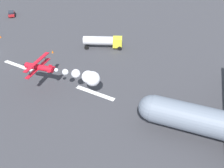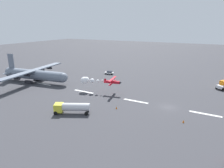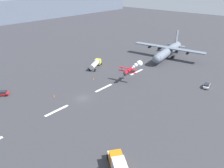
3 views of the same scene
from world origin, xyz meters
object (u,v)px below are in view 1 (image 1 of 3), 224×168
Objects in this scene: stunt_biplane_red at (77,75)px; traffic_cone_near at (0,36)px; traffic_cone_far at (52,52)px; airport_staff_sedan at (11,13)px; fuel_tanker_truck at (103,41)px.

stunt_biplane_red is 19.82× the size of traffic_cone_near.
stunt_biplane_red is at bearing -15.78° from traffic_cone_near.
stunt_biplane_red is at bearing -33.01° from traffic_cone_far.
stunt_biplane_red is at bearing -27.49° from airport_staff_sedan.
traffic_cone_near is at bearing -162.80° from fuel_tanker_truck.
traffic_cone_far is at bearing -138.23° from fuel_tanker_truck.
traffic_cone_far is (28.84, -13.13, -0.44)m from airport_staff_sedan.
fuel_tanker_truck is at bearing 17.20° from traffic_cone_near.
fuel_tanker_truck reaches higher than traffic_cone_near.
fuel_tanker_truck is 12.66× the size of traffic_cone_far.
airport_staff_sedan reaches higher than traffic_cone_near.
fuel_tanker_truck is 38.38m from airport_staff_sedan.
stunt_biplane_red is 3.23× the size of airport_staff_sedan.
traffic_cone_near is (10.77, -13.35, -0.44)m from airport_staff_sedan.
fuel_tanker_truck is (-5.30, 17.66, -2.25)m from stunt_biplane_red.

